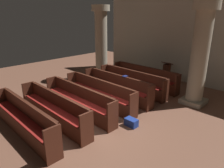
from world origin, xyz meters
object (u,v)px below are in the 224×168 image
(lectern, at_px, (166,74))
(kneeler_box_blue, at_px, (131,122))
(pew_row_0, at_px, (144,76))
(pew_row_4, at_px, (78,99))
(pillar_aisle_side, at_px, (200,54))
(pew_row_2, at_px, (116,86))
(pillar_far_side, at_px, (101,42))
(pew_row_1, at_px, (131,81))
(pew_row_6, at_px, (23,118))
(pew_row_5, at_px, (53,108))
(hymn_book, at_px, (125,76))
(pew_row_3, at_px, (99,92))

(lectern, xyz_separation_m, kneeler_box_blue, (1.51, -4.55, -0.33))
(pew_row_0, distance_m, pew_row_4, 3.88)
(pillar_aisle_side, height_order, kneeler_box_blue, pillar_aisle_side)
(pew_row_2, relative_size, pillar_far_side, 0.93)
(pew_row_1, bearing_deg, pew_row_6, -90.00)
(pew_row_0, relative_size, pew_row_5, 1.00)
(hymn_book, bearing_deg, pew_row_5, -95.52)
(pew_row_6, height_order, lectern, lectern)
(kneeler_box_blue, bearing_deg, pew_row_1, 129.98)
(pew_row_6, xyz_separation_m, hymn_book, (0.30, 4.07, 0.45))
(pew_row_2, xyz_separation_m, pew_row_3, (0.00, -0.97, 0.00))
(pew_row_2, relative_size, pew_row_3, 1.00)
(pillar_far_side, bearing_deg, pew_row_3, -44.14)
(pew_row_1, distance_m, lectern, 2.27)
(pew_row_3, bearing_deg, lectern, 84.01)
(pew_row_6, bearing_deg, pew_row_0, 90.00)
(pew_row_2, xyz_separation_m, pillar_aisle_side, (2.56, 1.71, 1.44))
(pew_row_5, height_order, hymn_book, hymn_book)
(pew_row_0, relative_size, kneeler_box_blue, 8.80)
(pew_row_6, height_order, kneeler_box_blue, pew_row_6)
(pew_row_2, distance_m, pillar_far_side, 3.24)
(pew_row_3, xyz_separation_m, pew_row_5, (0.00, -1.94, 0.00))
(pew_row_2, distance_m, kneeler_box_blue, 2.40)
(pew_row_3, height_order, pillar_aisle_side, pillar_aisle_side)
(pew_row_3, bearing_deg, kneeler_box_blue, -11.08)
(lectern, bearing_deg, pew_row_0, -109.14)
(pew_row_2, height_order, pillar_far_side, pillar_far_side)
(pew_row_5, distance_m, pew_row_6, 0.97)
(pew_row_2, xyz_separation_m, lectern, (0.44, 3.20, -0.05))
(pew_row_3, distance_m, pew_row_6, 2.91)
(lectern, bearing_deg, pew_row_2, -97.78)
(pillar_aisle_side, bearing_deg, pew_row_1, -163.81)
(pew_row_3, relative_size, pew_row_4, 1.00)
(pew_row_1, bearing_deg, kneeler_box_blue, -50.02)
(pew_row_3, distance_m, pillar_far_side, 3.78)
(pew_row_3, height_order, pew_row_5, same)
(pew_row_4, xyz_separation_m, pew_row_5, (0.00, -0.97, 0.00))
(pew_row_5, bearing_deg, pew_row_1, 90.00)
(lectern, bearing_deg, pillar_far_side, -149.48)
(pew_row_3, xyz_separation_m, lectern, (0.44, 4.17, -0.05))
(pew_row_3, relative_size, pew_row_5, 1.00)
(pew_row_1, distance_m, kneeler_box_blue, 3.05)
(pew_row_0, xyz_separation_m, pew_row_6, (0.00, -5.82, 0.00))
(pew_row_1, xyz_separation_m, pew_row_2, (0.00, -0.97, 0.00))
(pew_row_4, height_order, pew_row_5, same)
(pillar_aisle_side, xyz_separation_m, kneeler_box_blue, (-0.61, -3.06, -1.83))
(pew_row_3, height_order, pew_row_4, same)
(pillar_aisle_side, bearing_deg, pew_row_6, -114.58)
(pew_row_6, distance_m, pillar_far_side, 6.08)
(pew_row_4, bearing_deg, pew_row_2, 90.00)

